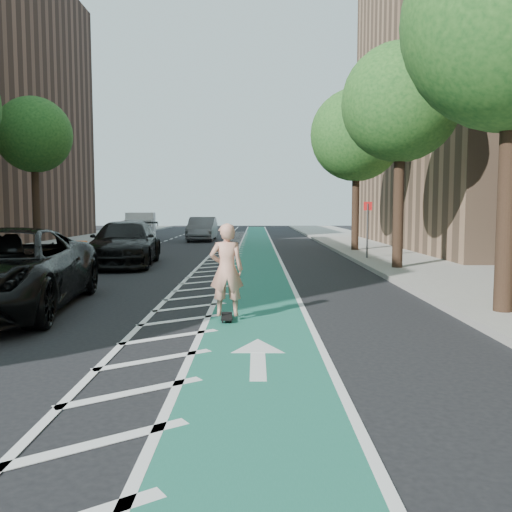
{
  "coord_description": "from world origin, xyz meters",
  "views": [
    {
      "loc": [
        2.97,
        -10.48,
        2.19
      ],
      "look_at": [
        2.97,
        1.98,
        1.1
      ],
      "focal_mm": 38.0,
      "sensor_mm": 36.0,
      "label": 1
    }
  ],
  "objects_px": {
    "skateboarder": "(227,270)",
    "suv_near": "(2,270)",
    "suv_far": "(125,244)",
    "barrel_a": "(79,256)"
  },
  "relations": [
    {
      "from": "barrel_a",
      "to": "suv_far",
      "type": "bearing_deg",
      "value": 47.25
    },
    {
      "from": "suv_far",
      "to": "barrel_a",
      "type": "xyz_separation_m",
      "value": [
        -1.31,
        -1.42,
        -0.36
      ]
    },
    {
      "from": "suv_far",
      "to": "suv_near",
      "type": "bearing_deg",
      "value": -96.19
    },
    {
      "from": "skateboarder",
      "to": "suv_near",
      "type": "distance_m",
      "value": 4.88
    },
    {
      "from": "barrel_a",
      "to": "skateboarder",
      "type": "bearing_deg",
      "value": -57.12
    },
    {
      "from": "suv_near",
      "to": "suv_far",
      "type": "bearing_deg",
      "value": 82.57
    },
    {
      "from": "suv_far",
      "to": "skateboarder",
      "type": "bearing_deg",
      "value": -71.07
    },
    {
      "from": "suv_near",
      "to": "suv_far",
      "type": "height_order",
      "value": "suv_near"
    },
    {
      "from": "skateboarder",
      "to": "suv_near",
      "type": "relative_size",
      "value": 0.28
    },
    {
      "from": "suv_far",
      "to": "barrel_a",
      "type": "height_order",
      "value": "suv_far"
    }
  ]
}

